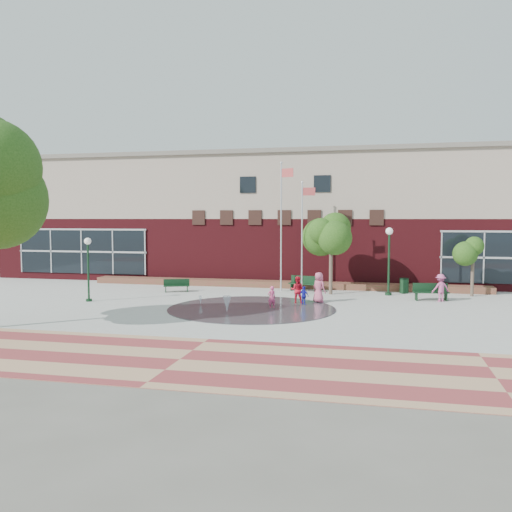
% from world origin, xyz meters
% --- Properties ---
extents(ground, '(120.00, 120.00, 0.00)m').
position_xyz_m(ground, '(0.00, 0.00, 0.00)').
color(ground, '#666056').
rests_on(ground, ground).
extents(plaza_concrete, '(46.00, 18.00, 0.01)m').
position_xyz_m(plaza_concrete, '(0.00, 4.00, 0.00)').
color(plaza_concrete, '#A8A8A0').
rests_on(plaza_concrete, ground).
extents(paver_band, '(46.00, 6.00, 0.01)m').
position_xyz_m(paver_band, '(0.00, -7.00, 0.00)').
color(paver_band, '#913537').
rests_on(paver_band, ground).
extents(splash_pad, '(8.40, 8.40, 0.01)m').
position_xyz_m(splash_pad, '(0.00, 3.00, 0.00)').
color(splash_pad, '#383A3D').
rests_on(splash_pad, ground).
extents(library_building, '(44.40, 10.40, 9.20)m').
position_xyz_m(library_building, '(0.00, 17.48, 4.64)').
color(library_building, '#531016').
rests_on(library_building, ground).
extents(flower_bed, '(26.00, 1.20, 0.40)m').
position_xyz_m(flower_bed, '(0.00, 11.60, 0.00)').
color(flower_bed, maroon).
rests_on(flower_bed, ground).
extents(flagpole_left, '(0.88, 0.42, 8.01)m').
position_xyz_m(flagpole_left, '(0.30, 9.81, 4.46)').
color(flagpole_left, silver).
rests_on(flagpole_left, ground).
extents(flagpole_right, '(0.83, 0.14, 6.74)m').
position_xyz_m(flagpole_right, '(1.73, 8.88, 3.77)').
color(flagpole_right, silver).
rests_on(flagpole_right, ground).
extents(lamp_left, '(0.37, 0.37, 3.49)m').
position_xyz_m(lamp_left, '(-9.22, 3.37, 2.17)').
color(lamp_left, '#13331B').
rests_on(lamp_left, ground).
extents(lamp_right, '(0.42, 0.42, 4.00)m').
position_xyz_m(lamp_right, '(6.76, 9.44, 2.49)').
color(lamp_right, '#13331B').
rests_on(lamp_right, ground).
extents(bench_left, '(1.63, 0.99, 0.80)m').
position_xyz_m(bench_left, '(-5.94, 8.02, 0.26)').
color(bench_left, '#13331B').
rests_on(bench_left, ground).
extents(bench_mid, '(1.96, 0.97, 0.95)m').
position_xyz_m(bench_mid, '(1.66, 10.18, 0.31)').
color(bench_mid, '#13331B').
rests_on(bench_mid, ground).
extents(bench_right, '(1.96, 0.80, 0.96)m').
position_xyz_m(bench_right, '(9.02, 7.85, 0.31)').
color(bench_right, '#13331B').
rests_on(bench_right, ground).
extents(trash_can, '(0.57, 0.57, 0.94)m').
position_xyz_m(trash_can, '(7.70, 10.54, 0.47)').
color(trash_can, '#13331B').
rests_on(trash_can, ground).
extents(tree_mid, '(3.03, 3.03, 5.12)m').
position_xyz_m(tree_mid, '(3.41, 9.10, 3.73)').
color(tree_mid, '#4E3E32').
rests_on(tree_mid, ground).
extents(tree_small_right, '(2.04, 2.04, 3.49)m').
position_xyz_m(tree_small_right, '(11.49, 10.08, 2.55)').
color(tree_small_right, '#4E3E32').
rests_on(tree_small_right, ground).
extents(water_jet_a, '(0.40, 0.40, 0.78)m').
position_xyz_m(water_jet_a, '(-0.90, 1.65, 0.00)').
color(water_jet_a, white).
rests_on(water_jet_a, ground).
extents(water_jet_b, '(0.20, 0.20, 0.46)m').
position_xyz_m(water_jet_b, '(-2.89, 3.60, 0.00)').
color(water_jet_b, white).
rests_on(water_jet_b, ground).
extents(child_splash, '(0.50, 0.47, 1.15)m').
position_xyz_m(child_splash, '(0.96, 3.36, 0.57)').
color(child_splash, '#EA467F').
rests_on(child_splash, ground).
extents(adult_red, '(0.73, 0.58, 1.45)m').
position_xyz_m(adult_red, '(1.96, 5.28, 0.73)').
color(adult_red, red).
rests_on(adult_red, ground).
extents(adult_pink, '(0.96, 0.89, 1.65)m').
position_xyz_m(adult_pink, '(3.06, 5.82, 0.82)').
color(adult_pink, '#C85577').
rests_on(adult_pink, ground).
extents(child_blue, '(0.63, 0.51, 1.00)m').
position_xyz_m(child_blue, '(2.40, 4.77, 0.50)').
color(child_blue, '#1B1CB1').
rests_on(child_blue, ground).
extents(person_bench, '(1.13, 0.91, 1.52)m').
position_xyz_m(person_bench, '(9.48, 7.58, 0.76)').
color(person_bench, '#CA518B').
rests_on(person_bench, ground).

